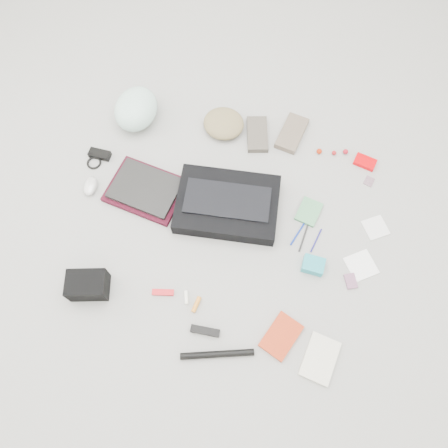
% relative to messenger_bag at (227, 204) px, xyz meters
% --- Properties ---
extents(ground_plane, '(4.00, 4.00, 0.00)m').
position_rel_messenger_bag_xyz_m(ground_plane, '(0.01, -0.11, -0.04)').
color(ground_plane, gray).
extents(messenger_bag, '(0.52, 0.40, 0.08)m').
position_rel_messenger_bag_xyz_m(messenger_bag, '(0.00, 0.00, 0.00)').
color(messenger_bag, black).
rests_on(messenger_bag, ground_plane).
extents(bag_flap, '(0.43, 0.23, 0.01)m').
position_rel_messenger_bag_xyz_m(bag_flap, '(0.00, -0.00, 0.05)').
color(bag_flap, black).
rests_on(bag_flap, messenger_bag).
extents(laptop_sleeve, '(0.41, 0.33, 0.03)m').
position_rel_messenger_bag_xyz_m(laptop_sleeve, '(-0.42, -0.01, -0.03)').
color(laptop_sleeve, '#3B0917').
rests_on(laptop_sleeve, ground_plane).
extents(laptop, '(0.36, 0.29, 0.02)m').
position_rel_messenger_bag_xyz_m(laptop, '(-0.42, -0.01, -0.00)').
color(laptop, black).
rests_on(laptop, laptop_sleeve).
extents(bike_helmet, '(0.23, 0.28, 0.17)m').
position_rel_messenger_bag_xyz_m(bike_helmet, '(-0.60, 0.41, 0.04)').
color(bike_helmet, silver).
rests_on(bike_helmet, ground_plane).
extents(beanie, '(0.27, 0.26, 0.08)m').
position_rel_messenger_bag_xyz_m(beanie, '(-0.13, 0.47, -0.00)').
color(beanie, olive).
rests_on(beanie, ground_plane).
extents(mitten_left, '(0.16, 0.23, 0.03)m').
position_rel_messenger_bag_xyz_m(mitten_left, '(0.06, 0.46, -0.02)').
color(mitten_left, '#524B42').
rests_on(mitten_left, ground_plane).
extents(mitten_right, '(0.15, 0.25, 0.03)m').
position_rel_messenger_bag_xyz_m(mitten_right, '(0.23, 0.51, -0.02)').
color(mitten_right, '#685A4B').
rests_on(mitten_right, ground_plane).
extents(power_brick, '(0.11, 0.05, 0.03)m').
position_rel_messenger_bag_xyz_m(power_brick, '(-0.72, 0.14, -0.03)').
color(power_brick, black).
rests_on(power_brick, ground_plane).
extents(cable_coil, '(0.10, 0.10, 0.01)m').
position_rel_messenger_bag_xyz_m(cable_coil, '(-0.74, 0.09, -0.04)').
color(cable_coil, black).
rests_on(cable_coil, ground_plane).
extents(mouse, '(0.08, 0.12, 0.04)m').
position_rel_messenger_bag_xyz_m(mouse, '(-0.70, -0.05, -0.02)').
color(mouse, '#B9B9BA').
rests_on(mouse, ground_plane).
extents(camera_bag, '(0.20, 0.16, 0.11)m').
position_rel_messenger_bag_xyz_m(camera_bag, '(-0.51, -0.55, 0.02)').
color(camera_bag, black).
rests_on(camera_bag, ground_plane).
extents(multitool, '(0.10, 0.05, 0.02)m').
position_rel_messenger_bag_xyz_m(multitool, '(-0.18, -0.49, -0.03)').
color(multitool, red).
rests_on(multitool, ground_plane).
extents(toiletry_tube_white, '(0.04, 0.06, 0.02)m').
position_rel_messenger_bag_xyz_m(toiletry_tube_white, '(-0.07, -0.49, -0.03)').
color(toiletry_tube_white, white).
rests_on(toiletry_tube_white, ground_plane).
extents(toiletry_tube_orange, '(0.03, 0.08, 0.02)m').
position_rel_messenger_bag_xyz_m(toiletry_tube_orange, '(-0.02, -0.51, -0.03)').
color(toiletry_tube_orange, orange).
rests_on(toiletry_tube_orange, ground_plane).
extents(u_lock, '(0.13, 0.04, 0.03)m').
position_rel_messenger_bag_xyz_m(u_lock, '(0.05, -0.61, -0.03)').
color(u_lock, black).
rests_on(u_lock, ground_plane).
extents(bike_pump, '(0.31, 0.12, 0.03)m').
position_rel_messenger_bag_xyz_m(bike_pump, '(0.12, -0.70, -0.03)').
color(bike_pump, black).
rests_on(bike_pump, ground_plane).
extents(book_red, '(0.18, 0.22, 0.02)m').
position_rel_messenger_bag_xyz_m(book_red, '(0.38, -0.56, -0.03)').
color(book_red, red).
rests_on(book_red, ground_plane).
extents(book_white, '(0.16, 0.21, 0.02)m').
position_rel_messenger_bag_xyz_m(book_white, '(0.56, -0.61, -0.03)').
color(book_white, beige).
rests_on(book_white, ground_plane).
extents(notepad, '(0.13, 0.16, 0.02)m').
position_rel_messenger_bag_xyz_m(notepad, '(0.40, 0.07, -0.03)').
color(notepad, '#48895A').
rests_on(notepad, ground_plane).
extents(pen_blue, '(0.06, 0.15, 0.01)m').
position_rel_messenger_bag_xyz_m(pen_blue, '(0.37, -0.05, -0.04)').
color(pen_blue, navy).
rests_on(pen_blue, ground_plane).
extents(pen_black, '(0.03, 0.15, 0.01)m').
position_rel_messenger_bag_xyz_m(pen_black, '(0.40, -0.07, -0.04)').
color(pen_black, black).
rests_on(pen_black, ground_plane).
extents(pen_navy, '(0.04, 0.13, 0.01)m').
position_rel_messenger_bag_xyz_m(pen_navy, '(0.46, -0.07, -0.04)').
color(pen_navy, navy).
rests_on(pen_navy, ground_plane).
extents(accordion_wallet, '(0.10, 0.08, 0.05)m').
position_rel_messenger_bag_xyz_m(accordion_wallet, '(0.46, -0.20, -0.02)').
color(accordion_wallet, teal).
rests_on(accordion_wallet, ground_plane).
extents(card_deck, '(0.07, 0.08, 0.01)m').
position_rel_messenger_bag_xyz_m(card_deck, '(0.64, -0.23, -0.03)').
color(card_deck, '#8D5979').
rests_on(card_deck, ground_plane).
extents(napkin_top, '(0.15, 0.15, 0.01)m').
position_rel_messenger_bag_xyz_m(napkin_top, '(0.73, 0.07, -0.04)').
color(napkin_top, silver).
rests_on(napkin_top, ground_plane).
extents(napkin_bottom, '(0.18, 0.18, 0.01)m').
position_rel_messenger_bag_xyz_m(napkin_bottom, '(0.68, -0.15, -0.04)').
color(napkin_bottom, white).
rests_on(napkin_bottom, ground_plane).
extents(lollipop_a, '(0.03, 0.03, 0.03)m').
position_rel_messenger_bag_xyz_m(lollipop_a, '(0.39, 0.43, -0.03)').
color(lollipop_a, '#A72006').
rests_on(lollipop_a, ground_plane).
extents(lollipop_b, '(0.03, 0.03, 0.02)m').
position_rel_messenger_bag_xyz_m(lollipop_b, '(0.47, 0.44, -0.03)').
color(lollipop_b, '#A6181B').
rests_on(lollipop_b, ground_plane).
extents(lollipop_c, '(0.03, 0.03, 0.03)m').
position_rel_messenger_bag_xyz_m(lollipop_c, '(0.53, 0.46, -0.03)').
color(lollipop_c, maroon).
rests_on(lollipop_c, ground_plane).
extents(altoids_tin, '(0.12, 0.09, 0.02)m').
position_rel_messenger_bag_xyz_m(altoids_tin, '(0.64, 0.42, -0.03)').
color(altoids_tin, red).
rests_on(altoids_tin, ground_plane).
extents(stamp_sheet, '(0.06, 0.06, 0.00)m').
position_rel_messenger_bag_xyz_m(stamp_sheet, '(0.67, 0.32, -0.04)').
color(stamp_sheet, slate).
rests_on(stamp_sheet, ground_plane).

